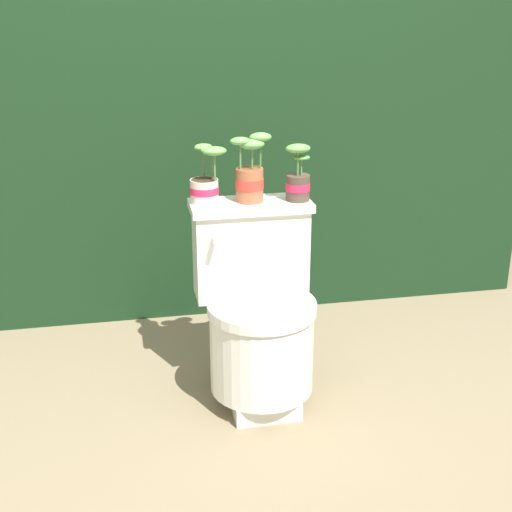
{
  "coord_description": "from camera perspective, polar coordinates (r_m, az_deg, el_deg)",
  "views": [
    {
      "loc": [
        -0.35,
        -2.19,
        1.44
      ],
      "look_at": [
        0.1,
        0.13,
        0.54
      ],
      "focal_mm": 50.0,
      "sensor_mm": 36.0,
      "label": 1
    }
  ],
  "objects": [
    {
      "name": "hedge_backdrop",
      "position": [
        3.57,
        -5.35,
        11.93
      ],
      "size": [
        3.06,
        1.01,
        1.78
      ],
      "color": "black",
      "rests_on": "ground"
    },
    {
      "name": "potted_plant_left",
      "position": [
        2.55,
        -4.04,
        6.05
      ],
      "size": [
        0.13,
        0.12,
        0.21
      ],
      "color": "beige",
      "rests_on": "toilet"
    },
    {
      "name": "toilet",
      "position": [
        2.58,
        0.16,
        -4.81
      ],
      "size": [
        0.44,
        0.5,
        0.71
      ],
      "color": "silver",
      "rests_on": "ground"
    },
    {
      "name": "potted_plant_midleft",
      "position": [
        2.55,
        -0.48,
        6.53
      ],
      "size": [
        0.15,
        0.1,
        0.25
      ],
      "color": "#9E5638",
      "rests_on": "toilet"
    },
    {
      "name": "ground_plane",
      "position": [
        2.65,
        -1.63,
        -12.08
      ],
      "size": [
        12.0,
        12.0,
        0.0
      ],
      "primitive_type": "plane",
      "color": "#75664C"
    },
    {
      "name": "potted_plant_middle",
      "position": [
        2.57,
        3.38,
        6.1
      ],
      "size": [
        0.09,
        0.09,
        0.21
      ],
      "color": "#47382D",
      "rests_on": "toilet"
    }
  ]
}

